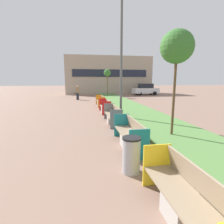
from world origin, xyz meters
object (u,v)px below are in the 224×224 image
(parked_car_distant, at_px, (146,89))
(litter_bin, at_px, (131,155))
(bench_yellow_frame, at_px, (185,201))
(pedestrian_walking, at_px, (77,92))
(sapling_tree_near, at_px, (177,48))
(sapling_tree_far, at_px, (107,73))
(bench_orange_frame, at_px, (101,102))
(bench_grey_frame, at_px, (113,116))
(street_lamp_post, at_px, (121,49))
(bench_red_frame, at_px, (105,108))
(bench_teal_frame, at_px, (130,136))

(parked_car_distant, bearing_deg, litter_bin, -116.65)
(bench_yellow_frame, relative_size, pedestrian_walking, 1.20)
(sapling_tree_near, bearing_deg, bench_yellow_frame, -115.40)
(sapling_tree_far, bearing_deg, bench_orange_frame, -101.97)
(litter_bin, xyz_separation_m, pedestrian_walking, (-1.80, 17.88, 0.44))
(bench_grey_frame, bearing_deg, litter_bin, -94.86)
(bench_yellow_frame, distance_m, pedestrian_walking, 19.68)
(litter_bin, height_order, pedestrian_walking, pedestrian_walking)
(bench_orange_frame, xyz_separation_m, street_lamp_post, (0.61, -5.96, 3.68))
(bench_yellow_frame, distance_m, parked_car_distant, 26.62)
(bench_orange_frame, relative_size, parked_car_distant, 0.57)
(sapling_tree_far, bearing_deg, bench_yellow_frame, -94.77)
(bench_yellow_frame, bearing_deg, bench_orange_frame, 89.98)
(street_lamp_post, relative_size, sapling_tree_far, 1.88)
(bench_orange_frame, bearing_deg, bench_red_frame, -90.07)
(street_lamp_post, bearing_deg, bench_grey_frame, -127.36)
(litter_bin, distance_m, street_lamp_post, 7.14)
(bench_orange_frame, bearing_deg, bench_yellow_frame, -90.02)
(bench_teal_frame, distance_m, street_lamp_post, 5.68)
(bench_teal_frame, xyz_separation_m, bench_grey_frame, (0.00, 3.49, 0.00))
(bench_red_frame, bearing_deg, bench_orange_frame, 89.93)
(bench_orange_frame, xyz_separation_m, pedestrian_walking, (-2.25, 5.85, 0.53))
(bench_red_frame, height_order, sapling_tree_far, sapling_tree_far)
(bench_red_frame, bearing_deg, parked_car_distant, 60.23)
(bench_grey_frame, relative_size, parked_car_distant, 0.55)
(bench_yellow_frame, distance_m, bench_red_frame, 10.21)
(bench_yellow_frame, height_order, sapling_tree_far, sapling_tree_far)
(pedestrian_walking, xyz_separation_m, parked_car_distant, (10.82, 5.66, 0.00))
(street_lamp_post, bearing_deg, sapling_tree_near, -71.38)
(bench_grey_frame, relative_size, pedestrian_walking, 1.36)
(bench_red_frame, height_order, parked_car_distant, parked_car_distant)
(bench_grey_frame, xyz_separation_m, street_lamp_post, (0.61, 0.80, 3.68))
(parked_car_distant, bearing_deg, sapling_tree_far, -164.07)
(bench_grey_frame, height_order, bench_orange_frame, same)
(street_lamp_post, distance_m, parked_car_distant, 19.46)
(pedestrian_walking, bearing_deg, sapling_tree_near, -75.16)
(bench_teal_frame, bearing_deg, bench_yellow_frame, -90.05)
(bench_teal_frame, height_order, bench_red_frame, same)
(bench_grey_frame, distance_m, litter_bin, 5.30)
(bench_red_frame, distance_m, bench_orange_frame, 3.48)
(bench_orange_frame, distance_m, street_lamp_post, 7.03)
(bench_teal_frame, bearing_deg, parked_car_distant, 68.50)
(bench_red_frame, relative_size, pedestrian_walking, 1.18)
(bench_orange_frame, distance_m, sapling_tree_near, 10.39)
(bench_yellow_frame, relative_size, bench_red_frame, 1.02)
(bench_grey_frame, bearing_deg, bench_orange_frame, 89.99)
(bench_grey_frame, xyz_separation_m, bench_red_frame, (-0.00, 3.28, -0.01))
(bench_red_frame, bearing_deg, street_lamp_post, -76.15)
(bench_teal_frame, distance_m, parked_car_distant, 23.39)
(sapling_tree_near, bearing_deg, parked_car_distant, 72.51)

